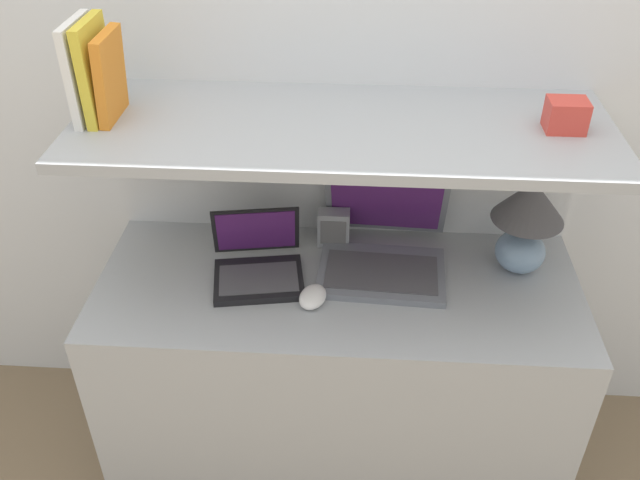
{
  "coord_description": "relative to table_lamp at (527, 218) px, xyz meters",
  "views": [
    {
      "loc": [
        0.05,
        -1.17,
        1.89
      ],
      "look_at": [
        -0.05,
        0.27,
        0.87
      ],
      "focal_mm": 38.0,
      "sensor_mm": 36.0,
      "label": 1
    }
  ],
  "objects": [
    {
      "name": "wall_back",
      "position": [
        -0.5,
        0.23,
        0.31
      ],
      "size": [
        6.0,
        0.05,
        2.4
      ],
      "color": "silver",
      "rests_on": "ground_plane"
    },
    {
      "name": "desk",
      "position": [
        -0.5,
        -0.11,
        -0.53
      ],
      "size": [
        1.33,
        0.55,
        0.72
      ],
      "color": "#999EA3",
      "rests_on": "ground_plane"
    },
    {
      "name": "back_riser",
      "position": [
        -0.5,
        0.19,
        -0.32
      ],
      "size": [
        1.33,
        0.04,
        1.14
      ],
      "color": "silver",
      "rests_on": "ground_plane"
    },
    {
      "name": "shelf",
      "position": [
        -0.5,
        -0.04,
        0.27
      ],
      "size": [
        1.33,
        0.49,
        0.03
      ],
      "color": "#999EA3",
      "rests_on": "back_riser"
    },
    {
      "name": "table_lamp",
      "position": [
        0.0,
        0.0,
        0.0
      ],
      "size": [
        0.19,
        0.19,
        0.29
      ],
      "color": "#7593B2",
      "rests_on": "desk"
    },
    {
      "name": "laptop_large",
      "position": [
        -0.38,
        -0.01,
        -0.12
      ],
      "size": [
        0.37,
        0.35,
        0.24
      ],
      "color": "slate",
      "rests_on": "desk"
    },
    {
      "name": "laptop_small",
      "position": [
        -0.73,
        -0.08,
        -0.13
      ],
      "size": [
        0.28,
        0.27,
        0.18
      ],
      "color": "black",
      "rests_on": "desk"
    },
    {
      "name": "computer_mouse",
      "position": [
        -0.57,
        -0.19,
        -0.15
      ],
      "size": [
        0.09,
        0.11,
        0.04
      ],
      "color": "white",
      "rests_on": "desk"
    },
    {
      "name": "router_box",
      "position": [
        -0.52,
        0.09,
        -0.11
      ],
      "size": [
        0.09,
        0.05,
        0.11
      ],
      "color": "gray",
      "rests_on": "desk"
    },
    {
      "name": "book_white",
      "position": [
        -1.13,
        -0.04,
        0.4
      ],
      "size": [
        0.02,
        0.17,
        0.24
      ],
      "color": "silver",
      "rests_on": "shelf"
    },
    {
      "name": "book_yellow",
      "position": [
        -1.09,
        -0.04,
        0.4
      ],
      "size": [
        0.02,
        0.17,
        0.24
      ],
      "color": "gold",
      "rests_on": "shelf"
    },
    {
      "name": "book_orange",
      "position": [
        -1.06,
        -0.04,
        0.39
      ],
      "size": [
        0.04,
        0.16,
        0.21
      ],
      "color": "orange",
      "rests_on": "shelf"
    },
    {
      "name": "shelf_gadget",
      "position": [
        0.03,
        -0.04,
        0.32
      ],
      "size": [
        0.09,
        0.07,
        0.08
      ],
      "color": "#CC3D33",
      "rests_on": "shelf"
    }
  ]
}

